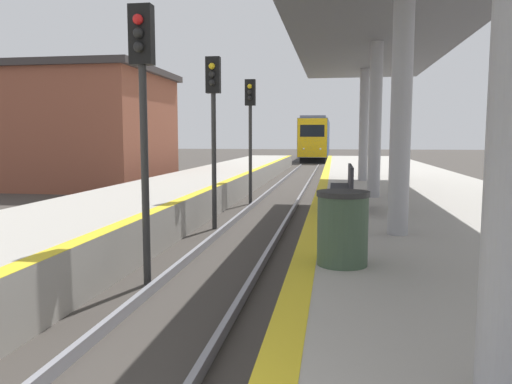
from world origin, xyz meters
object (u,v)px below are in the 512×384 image
at_px(signal_far, 250,117).
at_px(trash_bin, 343,228).
at_px(bench, 344,186).
at_px(signal_mid, 213,110).
at_px(train, 316,139).
at_px(signal_near, 143,92).

bearing_deg(signal_far, trash_bin, -75.24).
bearing_deg(signal_far, bench, -65.76).
height_order(signal_far, trash_bin, signal_far).
distance_m(signal_mid, signal_far, 4.98).
xyz_separation_m(train, bench, (2.21, -42.96, -0.85)).
xyz_separation_m(signal_mid, signal_far, (0.11, 4.98, 0.00)).
bearing_deg(trash_bin, signal_mid, 115.55).
bearing_deg(signal_near, signal_mid, 91.11).
distance_m(signal_near, trash_bin, 3.89).
xyz_separation_m(train, signal_near, (-0.96, -45.91, 0.85)).
relative_size(signal_near, trash_bin, 5.02).
distance_m(train, trash_bin, 47.59).
distance_m(signal_mid, trash_bin, 7.54).
height_order(train, signal_mid, signal_mid).
bearing_deg(bench, signal_far, 114.24).
height_order(trash_bin, bench, bench).
bearing_deg(signal_near, signal_far, 89.94).
relative_size(train, signal_far, 3.82).
bearing_deg(train, signal_mid, -91.48).
xyz_separation_m(signal_near, signal_mid, (-0.10, 4.98, 0.00)).
height_order(train, bench, train).
xyz_separation_m(train, trash_bin, (2.11, -47.54, -0.90)).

